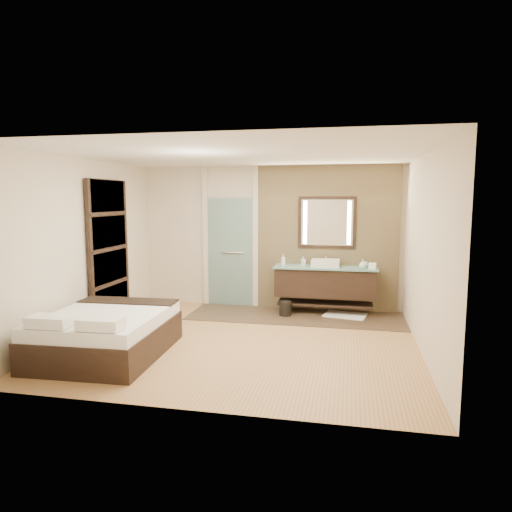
% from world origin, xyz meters
% --- Properties ---
extents(floor, '(5.00, 5.00, 0.00)m').
position_xyz_m(floor, '(0.00, 0.00, 0.00)').
color(floor, '#A46644').
rests_on(floor, ground).
extents(tile_strip, '(3.80, 1.30, 0.01)m').
position_xyz_m(tile_strip, '(0.60, 1.60, 0.01)').
color(tile_strip, '#39271F').
rests_on(tile_strip, floor).
extents(stone_wall, '(2.60, 0.08, 2.70)m').
position_xyz_m(stone_wall, '(1.10, 2.21, 1.35)').
color(stone_wall, tan).
rests_on(stone_wall, floor).
extents(vanity, '(1.85, 0.55, 0.88)m').
position_xyz_m(vanity, '(1.10, 1.92, 0.58)').
color(vanity, black).
rests_on(vanity, stone_wall).
extents(mirror_unit, '(1.06, 0.04, 0.96)m').
position_xyz_m(mirror_unit, '(1.10, 2.16, 1.65)').
color(mirror_unit, black).
rests_on(mirror_unit, stone_wall).
extents(frosted_door, '(1.10, 0.12, 2.70)m').
position_xyz_m(frosted_door, '(-0.75, 2.20, 1.14)').
color(frosted_door, '#A4D0CB').
rests_on(frosted_door, floor).
extents(shoji_partition, '(0.06, 1.20, 2.40)m').
position_xyz_m(shoji_partition, '(-2.43, 0.60, 1.21)').
color(shoji_partition, black).
rests_on(shoji_partition, floor).
extents(bed, '(1.55, 1.91, 0.71)m').
position_xyz_m(bed, '(-1.65, -0.93, 0.30)').
color(bed, black).
rests_on(bed, floor).
extents(bath_mat, '(0.80, 0.63, 0.02)m').
position_xyz_m(bath_mat, '(1.47, 1.77, 0.02)').
color(bath_mat, white).
rests_on(bath_mat, floor).
extents(waste_bin, '(0.25, 0.25, 0.27)m').
position_xyz_m(waste_bin, '(0.42, 1.57, 0.13)').
color(waste_bin, black).
rests_on(waste_bin, floor).
extents(tissue_box, '(0.14, 0.14, 0.10)m').
position_xyz_m(tissue_box, '(1.92, 1.82, 0.92)').
color(tissue_box, white).
rests_on(tissue_box, vanity).
extents(soap_bottle_a, '(0.10, 0.10, 0.21)m').
position_xyz_m(soap_bottle_a, '(0.34, 1.83, 0.97)').
color(soap_bottle_a, white).
rests_on(soap_bottle_a, vanity).
extents(soap_bottle_b, '(0.09, 0.09, 0.16)m').
position_xyz_m(soap_bottle_b, '(0.69, 2.03, 0.95)').
color(soap_bottle_b, '#B2B2B2').
rests_on(soap_bottle_b, vanity).
extents(soap_bottle_c, '(0.15, 0.15, 0.16)m').
position_xyz_m(soap_bottle_c, '(1.75, 1.77, 0.95)').
color(soap_bottle_c, '#ABD7D4').
rests_on(soap_bottle_c, vanity).
extents(cup, '(0.12, 0.12, 0.09)m').
position_xyz_m(cup, '(1.79, 2.03, 0.91)').
color(cup, white).
rests_on(cup, vanity).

